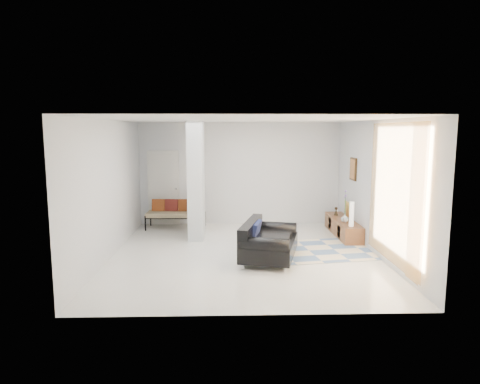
{
  "coord_description": "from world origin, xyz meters",
  "views": [
    {
      "loc": [
        -0.34,
        -8.71,
        2.59
      ],
      "look_at": [
        -0.07,
        0.6,
        1.24
      ],
      "focal_mm": 32.0,
      "sensor_mm": 36.0,
      "label": 1
    }
  ],
  "objects": [
    {
      "name": "wall_front",
      "position": [
        0.0,
        -3.0,
        1.4
      ],
      "size": [
        6.0,
        0.0,
        6.0
      ],
      "primitive_type": "plane",
      "rotation": [
        -1.57,
        0.0,
        0.0
      ],
      "color": "silver",
      "rests_on": "ground"
    },
    {
      "name": "loveseat",
      "position": [
        0.44,
        -0.34,
        0.35
      ],
      "size": [
        1.36,
        1.86,
        0.76
      ],
      "rotation": [
        0.0,
        0.0,
        -0.25
      ],
      "color": "silver",
      "rests_on": "floor"
    },
    {
      "name": "area_rug",
      "position": [
        1.41,
        0.2,
        0.01
      ],
      "size": [
        2.95,
        2.19,
        0.01
      ],
      "primitive_type": "cube",
      "rotation": [
        0.0,
        0.0,
        0.15
      ],
      "color": "beige",
      "rests_on": "floor"
    },
    {
      "name": "floor",
      "position": [
        0.0,
        0.0,
        0.0
      ],
      "size": [
        6.0,
        6.0,
        0.0
      ],
      "primitive_type": "plane",
      "color": "silver",
      "rests_on": "ground"
    },
    {
      "name": "media_console",
      "position": [
        2.52,
        1.58,
        0.2
      ],
      "size": [
        0.45,
        2.04,
        0.8
      ],
      "color": "brown",
      "rests_on": "floor"
    },
    {
      "name": "daybed",
      "position": [
        -1.75,
        2.48,
        0.43
      ],
      "size": [
        1.55,
        0.71,
        0.77
      ],
      "rotation": [
        0.0,
        0.0,
        -0.04
      ],
      "color": "black",
      "rests_on": "floor"
    },
    {
      "name": "ceiling",
      "position": [
        0.0,
        0.0,
        2.8
      ],
      "size": [
        6.0,
        6.0,
        0.0
      ],
      "primitive_type": "plane",
      "rotation": [
        3.14,
        0.0,
        0.0
      ],
      "color": "white",
      "rests_on": "wall_back"
    },
    {
      "name": "wall_back",
      "position": [
        0.0,
        3.0,
        1.4
      ],
      "size": [
        6.0,
        0.0,
        6.0
      ],
      "primitive_type": "plane",
      "rotation": [
        1.57,
        0.0,
        0.0
      ],
      "color": "silver",
      "rests_on": "ground"
    },
    {
      "name": "cylinder_lamp",
      "position": [
        2.5,
        0.83,
        0.68
      ],
      "size": [
        0.1,
        0.1,
        0.57
      ],
      "primitive_type": "cylinder",
      "color": "white",
      "rests_on": "media_console"
    },
    {
      "name": "hallway_door",
      "position": [
        -2.1,
        2.96,
        1.02
      ],
      "size": [
        0.85,
        0.06,
        2.04
      ],
      "primitive_type": "cube",
      "color": "silver",
      "rests_on": "floor"
    },
    {
      "name": "wall_art",
      "position": [
        2.72,
        1.58,
        1.65
      ],
      "size": [
        0.04,
        0.45,
        0.55
      ],
      "primitive_type": "cube",
      "color": "#39240F",
      "rests_on": "wall_right"
    },
    {
      "name": "bronze_figurine",
      "position": [
        2.47,
        2.1,
        0.51
      ],
      "size": [
        0.12,
        0.12,
        0.21
      ],
      "primitive_type": null,
      "rotation": [
        0.0,
        0.0,
        0.09
      ],
      "color": "#332617",
      "rests_on": "media_console"
    },
    {
      "name": "wall_right",
      "position": [
        2.75,
        0.0,
        1.4
      ],
      "size": [
        0.0,
        6.0,
        6.0
      ],
      "primitive_type": "plane",
      "rotation": [
        1.57,
        0.0,
        -1.57
      ],
      "color": "silver",
      "rests_on": "ground"
    },
    {
      "name": "curtain",
      "position": [
        2.67,
        -1.15,
        1.45
      ],
      "size": [
        0.0,
        2.55,
        2.55
      ],
      "primitive_type": "plane",
      "rotation": [
        1.57,
        0.0,
        1.57
      ],
      "color": "#F9AB41",
      "rests_on": "wall_right"
    },
    {
      "name": "wall_left",
      "position": [
        -2.75,
        0.0,
        1.4
      ],
      "size": [
        0.0,
        6.0,
        6.0
      ],
      "primitive_type": "plane",
      "rotation": [
        1.57,
        0.0,
        1.57
      ],
      "color": "silver",
      "rests_on": "ground"
    },
    {
      "name": "partition_column",
      "position": [
        -1.1,
        1.6,
        1.4
      ],
      "size": [
        0.35,
        1.2,
        2.8
      ],
      "primitive_type": "cube",
      "color": "silver",
      "rests_on": "floor"
    },
    {
      "name": "vase",
      "position": [
        2.47,
        1.27,
        0.5
      ],
      "size": [
        0.2,
        0.2,
        0.19
      ],
      "primitive_type": "imported",
      "rotation": [
        0.0,
        0.0,
        -0.08
      ],
      "color": "silver",
      "rests_on": "media_console"
    }
  ]
}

